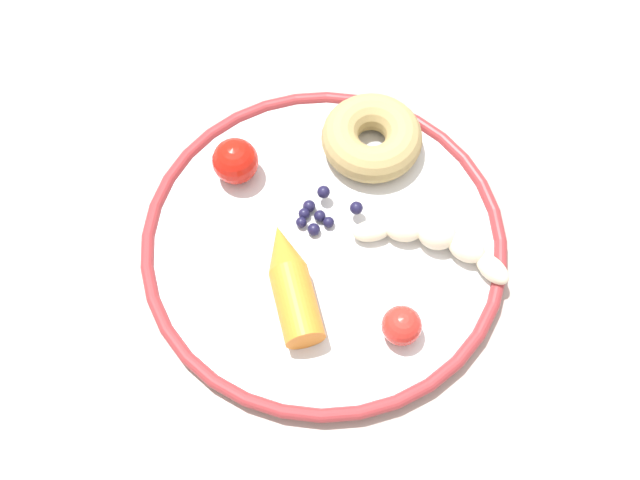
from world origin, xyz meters
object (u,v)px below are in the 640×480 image
banana (434,240)px  tomato_mid (235,161)px  carrot_orange (291,282)px  blueberry_pile (321,212)px  dining_table (328,306)px  plate (320,241)px  donut (372,138)px  tomato_near (402,326)px

banana → tomato_mid: 0.20m
carrot_orange → tomato_mid: bearing=103.9°
banana → blueberry_pile: bearing=153.3°
carrot_orange → banana: bearing=8.5°
dining_table → tomato_mid: tomato_mid is taller
tomato_mid → carrot_orange: bearing=-76.1°
banana → plate: bearing=166.5°
dining_table → donut: 0.18m
blueberry_pile → tomato_near: 0.13m
plate → donut: size_ratio=3.46×
dining_table → banana: (0.10, 0.00, 0.12)m
plate → tomato_mid: size_ratio=7.68×
carrot_orange → tomato_near: bearing=-33.4°
banana → tomato_mid: tomato_mid is taller
dining_table → tomato_mid: (-0.07, 0.11, 0.12)m
tomato_near → blueberry_pile: bearing=110.5°
blueberry_pile → tomato_mid: tomato_mid is taller
banana → carrot_orange: carrot_orange is taller
banana → tomato_near: size_ratio=3.86×
dining_table → plate: bearing=98.7°
tomato_mid → plate: bearing=-52.3°
donut → tomato_mid: bearing=-177.4°
donut → blueberry_pile: 0.09m
tomato_near → tomato_mid: tomato_mid is taller
banana → blueberry_pile: banana is taller
banana → tomato_near: 0.09m
carrot_orange → plate: bearing=52.7°
tomato_mid → blueberry_pile: bearing=-40.7°
plate → carrot_orange: 0.06m
dining_table → blueberry_pile: bearing=88.0°
plate → banana: size_ratio=2.54×
plate → dining_table: bearing=-81.3°
plate → donut: donut is taller
tomato_near → donut: bearing=85.5°
dining_table → carrot_orange: size_ratio=9.18×
blueberry_pile → banana: bearing=-26.7°
dining_table → blueberry_pile: size_ratio=16.63×
plate → donut: bearing=53.6°
carrot_orange → tomato_near: size_ratio=3.32×
tomato_near → tomato_mid: bearing=122.4°
plate → tomato_mid: bearing=127.7°
plate → carrot_orange: size_ratio=2.96×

